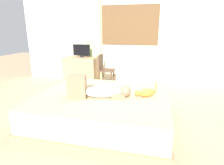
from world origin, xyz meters
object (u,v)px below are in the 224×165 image
object	(u,v)px
desk	(82,70)
tv_monitor	(82,51)
person_lying	(96,90)
bed	(103,109)
cat	(146,93)
chair_by_desk	(104,68)
cup	(95,55)

from	to	relation	value
desk	tv_monitor	size ratio (longest dim) A/B	1.87
person_lying	desk	xyz separation A→B (m)	(-1.18, 2.28, -0.24)
bed	cat	world-z (taller)	cat
desk	chair_by_desk	bearing A→B (deg)	-18.32
cat	person_lying	bearing A→B (deg)	-166.12
desk	chair_by_desk	xyz separation A→B (m)	(0.73, -0.24, 0.14)
bed	tv_monitor	xyz separation A→B (m)	(-1.22, 2.15, 0.68)
desk	cup	world-z (taller)	cup
cat	desk	world-z (taller)	desk
cat	cup	xyz separation A→B (m)	(-1.54, 2.25, 0.22)
bed	cat	bearing A→B (deg)	4.57
person_lying	chair_by_desk	xyz separation A→B (m)	(-0.45, 2.04, -0.10)
person_lying	cat	distance (m)	0.75
person_lying	chair_by_desk	world-z (taller)	chair_by_desk
cat	cup	world-z (taller)	cup
tv_monitor	cat	bearing A→B (deg)	-48.17
cup	tv_monitor	bearing A→B (deg)	-156.59
bed	cup	distance (m)	2.52
tv_monitor	cup	xyz separation A→B (m)	(0.34, 0.15, -0.14)
cat	desk	xyz separation A→B (m)	(-1.90, 2.10, -0.19)
desk	tv_monitor	bearing A→B (deg)	0.00
person_lying	tv_monitor	world-z (taller)	tv_monitor
tv_monitor	chair_by_desk	distance (m)	0.85
person_lying	bed	bearing A→B (deg)	62.80
desk	cup	xyz separation A→B (m)	(0.36, 0.15, 0.41)
bed	tv_monitor	size ratio (longest dim) A/B	4.32
bed	cup	size ratio (longest dim) A/B	26.54
cat	chair_by_desk	xyz separation A→B (m)	(-1.17, 1.86, -0.05)
person_lying	chair_by_desk	bearing A→B (deg)	102.43
person_lying	tv_monitor	size ratio (longest dim) A/B	1.95
desk	cup	size ratio (longest dim) A/B	11.51
cat	chair_by_desk	world-z (taller)	chair_by_desk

